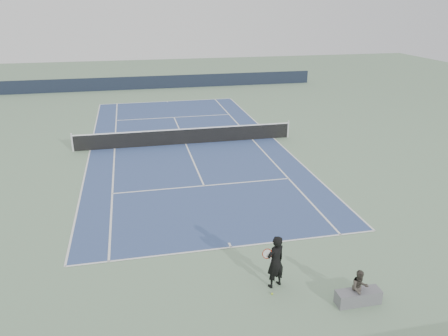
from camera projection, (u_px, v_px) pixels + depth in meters
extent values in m
plane|color=gray|center=(186.00, 144.00, 25.94)|extent=(80.00, 80.00, 0.00)
cube|color=#33497A|center=(186.00, 144.00, 25.94)|extent=(10.97, 23.77, 0.01)
cylinder|color=silver|center=(72.00, 142.00, 24.48)|extent=(0.10, 0.10, 1.07)
cylinder|color=silver|center=(288.00, 129.00, 27.01)|extent=(0.10, 0.10, 1.07)
cube|color=black|center=(185.00, 137.00, 25.77)|extent=(12.80, 0.03, 0.90)
cube|color=white|center=(185.00, 129.00, 25.60)|extent=(12.80, 0.04, 0.06)
cube|color=black|center=(161.00, 82.00, 42.02)|extent=(30.00, 0.25, 1.20)
imported|color=black|center=(275.00, 262.00, 12.80)|extent=(0.76, 0.66, 1.68)
torus|color=maroon|center=(267.00, 254.00, 12.58)|extent=(0.34, 0.18, 0.36)
cylinder|color=white|center=(267.00, 254.00, 12.58)|extent=(0.29, 0.14, 0.32)
cylinder|color=white|center=(271.00, 260.00, 12.73)|extent=(0.08, 0.13, 0.27)
sphere|color=#B4D72C|center=(272.00, 294.00, 12.69)|extent=(0.07, 0.07, 0.07)
cube|color=slate|center=(358.00, 297.00, 12.28)|extent=(1.29, 0.44, 0.41)
imported|color=#3E3831|center=(359.00, 288.00, 12.17)|extent=(0.54, 0.43, 1.10)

